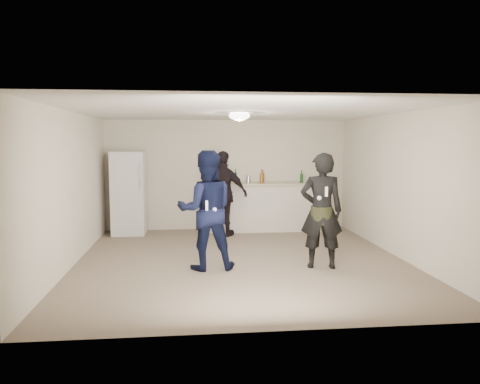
{
  "coord_description": "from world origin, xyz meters",
  "views": [
    {
      "loc": [
        -0.85,
        -7.71,
        2.0
      ],
      "look_at": [
        0.0,
        0.2,
        1.15
      ],
      "focal_mm": 35.0,
      "sensor_mm": 36.0,
      "label": 1
    }
  ],
  "objects": [
    {
      "name": "remote_woman",
      "position": [
        1.21,
        -0.82,
        1.25
      ],
      "size": [
        0.04,
        0.04,
        0.15
      ],
      "primitive_type": "cube",
      "color": "white",
      "rests_on": "woman"
    },
    {
      "name": "spectator",
      "position": [
        -0.15,
        2.14,
        0.91
      ],
      "size": [
        1.15,
        0.88,
        1.82
      ],
      "primitive_type": "imported",
      "rotation": [
        0.0,
        0.0,
        2.66
      ],
      "color": "black",
      "rests_on": "floor"
    },
    {
      "name": "ceiling",
      "position": [
        0.0,
        0.0,
        2.5
      ],
      "size": [
        6.0,
        6.0,
        0.0
      ],
      "primitive_type": "plane",
      "rotation": [
        3.14,
        0.0,
        0.0
      ],
      "color": "silver",
      "rests_on": "wall_back"
    },
    {
      "name": "counter",
      "position": [
        0.77,
        2.67,
        0.53
      ],
      "size": [
        2.6,
        0.56,
        1.05
      ],
      "primitive_type": "cube",
      "color": "beige",
      "rests_on": "floor"
    },
    {
      "name": "fridge",
      "position": [
        -2.18,
        2.6,
        0.9
      ],
      "size": [
        0.7,
        0.7,
        1.8
      ],
      "primitive_type": "cube",
      "color": "silver",
      "rests_on": "floor"
    },
    {
      "name": "man",
      "position": [
        -0.6,
        -0.44,
        0.94
      ],
      "size": [
        0.94,
        0.75,
        1.87
      ],
      "primitive_type": "imported",
      "rotation": [
        0.0,
        0.0,
        3.19
      ],
      "color": "#101842",
      "rests_on": "floor"
    },
    {
      "name": "woman",
      "position": [
        1.21,
        -0.57,
        0.92
      ],
      "size": [
        0.73,
        0.54,
        1.84
      ],
      "primitive_type": "imported",
      "rotation": [
        0.0,
        0.0,
        2.99
      ],
      "color": "black",
      "rests_on": "floor"
    },
    {
      "name": "remote_man",
      "position": [
        -0.6,
        -0.72,
        1.05
      ],
      "size": [
        0.04,
        0.04,
        0.15
      ],
      "primitive_type": "cube",
      "color": "white",
      "rests_on": "man"
    },
    {
      "name": "camo_shorts",
      "position": [
        1.21,
        -0.57,
        0.85
      ],
      "size": [
        0.34,
        0.34,
        0.28
      ],
      "primitive_type": "cylinder",
      "color": "#2F3518",
      "rests_on": "woman"
    },
    {
      "name": "nunchuk_man",
      "position": [
        -0.48,
        -0.69,
        0.98
      ],
      "size": [
        0.07,
        0.07,
        0.07
      ],
      "primitive_type": "sphere",
      "color": "white",
      "rests_on": "man"
    },
    {
      "name": "floor",
      "position": [
        0.0,
        0.0,
        0.0
      ],
      "size": [
        6.0,
        6.0,
        0.0
      ],
      "primitive_type": "plane",
      "color": "#6B5B4C",
      "rests_on": "ground"
    },
    {
      "name": "wall_back",
      "position": [
        0.0,
        3.0,
        1.25
      ],
      "size": [
        6.0,
        0.0,
        6.0
      ],
      "primitive_type": "plane",
      "rotation": [
        1.57,
        0.0,
        0.0
      ],
      "color": "beige",
      "rests_on": "floor"
    },
    {
      "name": "wall_front",
      "position": [
        0.0,
        -3.0,
        1.25
      ],
      "size": [
        6.0,
        0.0,
        6.0
      ],
      "primitive_type": "plane",
      "rotation": [
        -1.57,
        0.0,
        0.0
      ],
      "color": "beige",
      "rests_on": "floor"
    },
    {
      "name": "counter_top",
      "position": [
        0.77,
        2.67,
        1.07
      ],
      "size": [
        2.68,
        0.64,
        0.04
      ],
      "primitive_type": "cube",
      "color": "#B8AF8F",
      "rests_on": "counter"
    },
    {
      "name": "shaker",
      "position": [
        0.44,
        2.57,
        1.18
      ],
      "size": [
        0.08,
        0.08,
        0.17
      ],
      "primitive_type": "cylinder",
      "color": "#AAA9AE",
      "rests_on": "counter_top"
    },
    {
      "name": "fridge_handle",
      "position": [
        -1.9,
        2.23,
        1.3
      ],
      "size": [
        0.02,
        0.02,
        0.6
      ],
      "primitive_type": "cylinder",
      "color": "silver",
      "rests_on": "fridge"
    },
    {
      "name": "ceiling_dome",
      "position": [
        0.0,
        0.3,
        2.45
      ],
      "size": [
        0.36,
        0.36,
        0.16
      ],
      "primitive_type": "ellipsoid",
      "color": "white",
      "rests_on": "ceiling"
    },
    {
      "name": "bottle_cluster",
      "position": [
        0.71,
        2.6,
        1.2
      ],
      "size": [
        1.77,
        0.19,
        0.24
      ],
      "color": "#144727",
      "rests_on": "counter_top"
    },
    {
      "name": "wall_left",
      "position": [
        -2.75,
        0.0,
        1.25
      ],
      "size": [
        0.0,
        6.0,
        6.0
      ],
      "primitive_type": "plane",
      "rotation": [
        1.57,
        0.0,
        1.57
      ],
      "color": "beige",
      "rests_on": "floor"
    },
    {
      "name": "wall_right",
      "position": [
        2.75,
        0.0,
        1.25
      ],
      "size": [
        0.0,
        6.0,
        6.0
      ],
      "primitive_type": "plane",
      "rotation": [
        1.57,
        0.0,
        -1.57
      ],
      "color": "beige",
      "rests_on": "floor"
    },
    {
      "name": "nunchuk_woman",
      "position": [
        1.11,
        -0.79,
        1.15
      ],
      "size": [
        0.07,
        0.07,
        0.07
      ],
      "primitive_type": "sphere",
      "color": "silver",
      "rests_on": "woman"
    }
  ]
}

